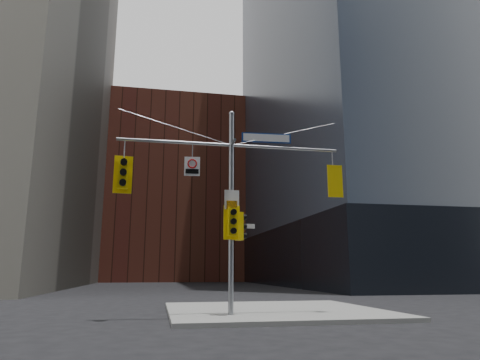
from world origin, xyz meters
name	(u,v)px	position (x,y,z in m)	size (l,w,h in m)	color
ground	(242,327)	(0.00, 0.00, 0.00)	(160.00, 160.00, 0.00)	black
sidewalk_corner	(273,311)	(2.00, 4.00, 0.07)	(8.00, 8.00, 0.15)	gray
podium_ne	(428,258)	(28.00, 32.00, 3.00)	(36.40, 36.40, 6.00)	black
brick_midrise	(174,194)	(0.00, 58.00, 14.00)	(26.00, 20.00, 28.00)	brown
signal_assembly	(231,188)	(0.00, 1.99, 4.42)	(8.00, 0.80, 7.30)	gray
traffic_light_west_arm	(123,173)	(-3.71, 2.01, 4.80)	(0.62, 0.52, 1.31)	yellow
traffic_light_east_arm	(333,182)	(3.84, 1.99, 4.80)	(0.57, 0.45, 1.20)	yellow
traffic_light_pole_side	(240,226)	(0.32, 2.01, 3.09)	(0.41, 0.35, 0.97)	yellow
traffic_light_pole_front	(232,222)	(0.00, 1.73, 3.21)	(0.56, 0.44, 1.17)	yellow
street_sign_blade	(266,138)	(1.30, 2.00, 6.35)	(1.83, 0.14, 0.36)	navy
regulatory_sign_arm	(192,166)	(-1.39, 1.97, 5.17)	(0.55, 0.09, 0.68)	silver
regulatory_sign_pole	(232,200)	(0.00, 1.88, 3.98)	(0.52, 0.07, 0.68)	silver
street_blade_ew	(244,226)	(0.45, 2.00, 3.10)	(0.78, 0.06, 0.16)	silver
street_blade_ns	(229,232)	(0.00, 2.45, 2.93)	(0.03, 0.72, 0.14)	#145926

